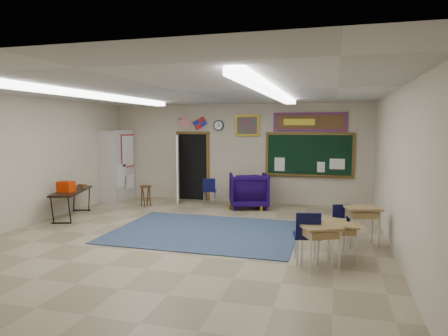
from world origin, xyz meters
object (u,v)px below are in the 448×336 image
(student_desk_front_left, at_px, (329,235))
(folding_table, at_px, (72,202))
(wingback_armchair, at_px, (249,190))
(student_desk_front_right, at_px, (362,224))
(wooden_stool, at_px, (146,196))

(student_desk_front_left, distance_m, folding_table, 6.56)
(wingback_armchair, xyz_separation_m, folding_table, (-4.14, -2.39, -0.12))
(student_desk_front_left, xyz_separation_m, student_desk_front_right, (0.60, 0.64, 0.08))
(student_desk_front_right, bearing_deg, student_desk_front_left, -148.15)
(folding_table, relative_size, wooden_stool, 2.92)
(student_desk_front_left, height_order, wooden_stool, student_desk_front_left)
(wingback_armchair, height_order, folding_table, wingback_armchair)
(student_desk_front_left, relative_size, student_desk_front_right, 0.82)
(student_desk_front_left, relative_size, wooden_stool, 1.05)
(student_desk_front_right, relative_size, wooden_stool, 1.29)
(wingback_armchair, height_order, wooden_stool, wingback_armchair)
(student_desk_front_left, distance_m, student_desk_front_right, 0.88)
(wingback_armchair, xyz_separation_m, wooden_stool, (-2.93, -0.62, -0.18))
(student_desk_front_left, bearing_deg, wooden_stool, 161.40)
(student_desk_front_left, height_order, student_desk_front_right, student_desk_front_right)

